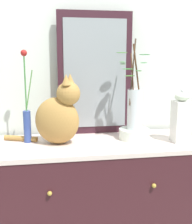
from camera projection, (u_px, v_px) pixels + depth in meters
wall_back at (89, 60)px, 1.85m from camera, size 4.40×0.08×2.60m
sideboard at (96, 207)px, 1.71m from camera, size 1.24×0.48×0.83m
mirror_leaning at (95, 74)px, 1.77m from camera, size 0.47×0.03×0.77m
cat_sitting at (59, 116)px, 1.58m from camera, size 0.47×0.26×0.40m
vase_slim_green at (27, 116)px, 1.61m from camera, size 0.07×0.04×0.53m
bowl_porcelain at (134, 134)px, 1.70m from camera, size 0.18×0.18×0.06m
vase_glass_clear at (134, 105)px, 1.66m from camera, size 0.18×0.18×0.54m
jar_lidded_porcelain at (181, 118)px, 1.62m from camera, size 0.09×0.09×0.32m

